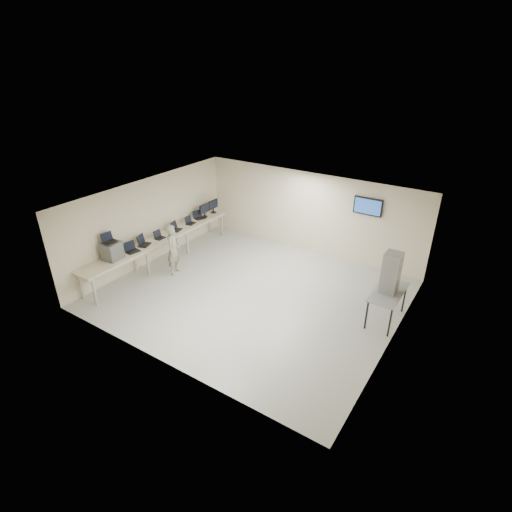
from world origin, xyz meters
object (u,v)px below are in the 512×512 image
Objects in this scene: workbench at (161,240)px; side_table at (388,294)px; equipment_box at (112,251)px; soldier at (174,250)px.

workbench reaches higher than side_table.
side_table is (7.25, 2.68, -0.35)m from equipment_box.
soldier is (0.86, -0.30, -0.00)m from workbench.
side_table is at bearing 6.71° from workbench.
equipment_box is 7.74m from side_table.
workbench is 1.87m from equipment_box.
equipment_box is 1.82m from soldier.
soldier reaches higher than side_table.
equipment_box is (-0.06, -1.83, 0.34)m from workbench.
equipment_box is at bearing -91.96° from workbench.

